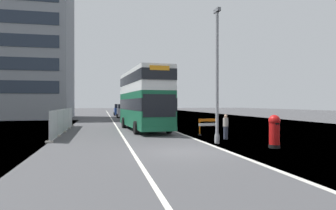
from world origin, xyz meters
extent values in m
cube|color=#424244|center=(0.00, 0.00, -0.05)|extent=(140.00, 280.00, 0.10)
cube|color=#B2AFA8|center=(2.12, 0.00, 0.00)|extent=(0.24, 196.00, 0.01)
cube|color=silver|center=(-2.38, 0.00, 0.00)|extent=(0.16, 168.00, 0.01)
cube|color=#145638|center=(-0.28, 12.04, 1.80)|extent=(3.36, 10.82, 2.90)
cube|color=silver|center=(-0.28, 12.04, 3.45)|extent=(3.36, 10.82, 0.40)
cube|color=silver|center=(-0.28, 12.04, 4.38)|extent=(3.33, 10.71, 1.47)
cube|color=black|center=(-0.28, 12.04, 2.23)|extent=(3.40, 10.93, 0.93)
cube|color=black|center=(-0.28, 12.04, 4.38)|extent=(3.38, 10.87, 0.81)
cube|color=black|center=(0.13, 6.71, 2.16)|extent=(2.35, 0.24, 1.59)
cube|color=orange|center=(0.13, 6.71, 4.79)|extent=(1.41, 0.17, 0.32)
cube|color=#145638|center=(-0.28, 12.04, 0.53)|extent=(3.40, 10.93, 0.36)
cylinder|color=black|center=(-1.31, 8.65, 0.50)|extent=(0.38, 1.02, 1.00)
cylinder|color=black|center=(1.25, 8.85, 0.50)|extent=(0.38, 1.02, 1.00)
cylinder|color=black|center=(-1.78, 14.87, 0.50)|extent=(0.38, 1.02, 1.00)
cylinder|color=black|center=(0.78, 15.06, 0.50)|extent=(0.38, 1.02, 1.00)
cylinder|color=gray|center=(2.70, 2.46, 3.78)|extent=(0.18, 0.18, 7.56)
cube|color=slate|center=(2.70, 2.46, 7.68)|extent=(0.20, 0.70, 0.20)
cylinder|color=gray|center=(2.70, 2.46, 0.25)|extent=(0.29, 0.29, 0.50)
cylinder|color=black|center=(4.94, 0.13, 0.09)|extent=(0.58, 0.58, 0.18)
cylinder|color=#AD0F0F|center=(4.94, 0.13, 0.80)|extent=(0.54, 0.54, 1.24)
sphere|color=#AD0F0F|center=(4.94, 0.13, 1.42)|extent=(0.60, 0.60, 0.60)
cube|color=black|center=(4.94, -0.15, 1.28)|extent=(0.22, 0.03, 0.07)
cube|color=orange|center=(3.84, 7.04, 1.09)|extent=(1.54, 0.12, 0.20)
cube|color=white|center=(3.84, 7.04, 0.77)|extent=(1.54, 0.12, 0.20)
cube|color=orange|center=(3.14, 7.02, 0.55)|extent=(0.07, 0.07, 1.09)
cube|color=black|center=(3.14, 7.02, 0.04)|extent=(0.15, 0.44, 0.08)
cube|color=orange|center=(4.53, 7.06, 0.55)|extent=(0.07, 0.07, 1.09)
cube|color=black|center=(4.53, 7.06, 0.04)|extent=(0.15, 0.44, 0.08)
cube|color=#A8AAAD|center=(-6.81, 6.42, 0.95)|extent=(0.04, 3.26, 1.81)
cube|color=#A8AAAD|center=(-6.81, 9.82, 0.95)|extent=(0.04, 3.26, 1.81)
cube|color=#A8AAAD|center=(-6.81, 13.22, 0.95)|extent=(0.04, 3.26, 1.81)
cube|color=#A8AAAD|center=(-6.81, 16.62, 0.95)|extent=(0.04, 3.26, 1.81)
cylinder|color=#939699|center=(-6.81, 4.72, 0.95)|extent=(0.06, 0.06, 1.91)
cube|color=gray|center=(-6.81, 4.72, 0.06)|extent=(0.44, 0.20, 0.12)
cylinder|color=#939699|center=(-6.81, 8.12, 0.95)|extent=(0.06, 0.06, 1.91)
cube|color=gray|center=(-6.81, 8.12, 0.06)|extent=(0.44, 0.20, 0.12)
cylinder|color=#939699|center=(-6.81, 11.52, 0.95)|extent=(0.06, 0.06, 1.91)
cube|color=gray|center=(-6.81, 11.52, 0.06)|extent=(0.44, 0.20, 0.12)
cylinder|color=#939699|center=(-6.81, 14.92, 0.95)|extent=(0.06, 0.06, 1.91)
cube|color=gray|center=(-6.81, 14.92, 0.06)|extent=(0.44, 0.20, 0.12)
cylinder|color=#939699|center=(-6.81, 18.32, 0.95)|extent=(0.06, 0.06, 1.91)
cube|color=gray|center=(-6.81, 18.32, 0.06)|extent=(0.44, 0.20, 0.12)
cube|color=gray|center=(-0.28, 26.90, 0.76)|extent=(1.88, 4.12, 1.16)
cube|color=black|center=(-0.28, 26.90, 1.70)|extent=(1.73, 2.27, 0.72)
cylinder|color=black|center=(0.66, 28.18, 0.30)|extent=(0.20, 0.60, 0.60)
cylinder|color=black|center=(-1.22, 28.18, 0.30)|extent=(0.20, 0.60, 0.60)
cylinder|color=black|center=(0.66, 25.63, 0.30)|extent=(0.20, 0.60, 0.60)
cylinder|color=black|center=(-1.22, 25.63, 0.30)|extent=(0.20, 0.60, 0.60)
cube|color=gray|center=(-0.41, 36.28, 0.84)|extent=(1.82, 4.17, 1.32)
cube|color=black|center=(-0.41, 36.28, 1.84)|extent=(1.67, 2.30, 0.67)
cylinder|color=black|center=(0.50, 37.57, 0.30)|extent=(0.20, 0.60, 0.60)
cylinder|color=black|center=(-1.32, 37.57, 0.30)|extent=(0.20, 0.60, 0.60)
cylinder|color=black|center=(0.50, 34.99, 0.30)|extent=(0.20, 0.60, 0.60)
cylinder|color=black|center=(-1.32, 34.99, 0.30)|extent=(0.20, 0.60, 0.60)
cube|color=navy|center=(-0.51, 45.81, 0.82)|extent=(1.85, 3.94, 1.29)
cube|color=black|center=(-0.51, 45.81, 1.83)|extent=(1.70, 2.17, 0.72)
cylinder|color=black|center=(0.41, 47.03, 0.30)|extent=(0.20, 0.60, 0.60)
cylinder|color=black|center=(-1.44, 47.03, 0.30)|extent=(0.20, 0.60, 0.60)
cylinder|color=black|center=(0.41, 44.59, 0.30)|extent=(0.20, 0.60, 0.60)
cylinder|color=black|center=(-1.44, 44.59, 0.30)|extent=(0.20, 0.60, 0.60)
cylinder|color=#4C3D2D|center=(-11.64, 40.92, 2.06)|extent=(0.43, 0.43, 4.13)
cylinder|color=#4C3D2D|center=(-10.98, 40.98, 4.22)|extent=(1.50, 0.34, 1.46)
cylinder|color=#4C3D2D|center=(-11.35, 41.47, 3.78)|extent=(0.80, 1.28, 1.70)
cylinder|color=#4C3D2D|center=(-11.73, 41.38, 2.67)|extent=(0.34, 1.04, 0.91)
cylinder|color=#4C3D2D|center=(-12.24, 41.38, 2.97)|extent=(1.42, 1.17, 1.33)
cylinder|color=#4C3D2D|center=(-12.00, 40.83, 3.08)|extent=(0.86, 0.33, 1.11)
cylinder|color=#4C3D2D|center=(-11.87, 40.37, 3.72)|extent=(0.62, 1.24, 1.24)
cylinder|color=#4C3D2D|center=(-11.37, 40.55, 3.66)|extent=(0.77, 0.96, 1.02)
cylinder|color=#4C3D2D|center=(-13.30, 33.93, 1.81)|extent=(0.30, 0.30, 3.63)
cylinder|color=#4C3D2D|center=(-12.69, 33.80, 3.89)|extent=(1.35, 0.42, 1.98)
cylinder|color=#4C3D2D|center=(-12.90, 34.63, 2.97)|extent=(0.92, 1.50, 1.06)
cylinder|color=#4C3D2D|center=(-13.78, 34.43, 3.86)|extent=(1.09, 1.11, 1.05)
cylinder|color=#4C3D2D|center=(-13.98, 33.95, 3.89)|extent=(1.44, 0.13, 1.45)
cylinder|color=#4C3D2D|center=(-13.69, 33.39, 3.49)|extent=(0.95, 1.23, 0.98)
cylinder|color=#4C3D2D|center=(-13.11, 33.47, 3.28)|extent=(0.49, 1.03, 1.64)
cylinder|color=#4C3D2D|center=(-12.90, 58.67, 2.23)|extent=(0.39, 0.39, 4.46)
cylinder|color=#4C3D2D|center=(-12.03, 58.62, 4.58)|extent=(1.84, 0.26, 1.20)
cylinder|color=#4C3D2D|center=(-12.59, 59.43, 4.49)|extent=(0.80, 1.66, 1.19)
cylinder|color=#4C3D2D|center=(-13.44, 59.15, 3.67)|extent=(1.25, 1.15, 1.28)
cylinder|color=#4C3D2D|center=(-13.29, 58.29, 3.44)|extent=(0.93, 0.93, 1.31)
cylinder|color=#4C3D2D|center=(-12.61, 58.16, 3.47)|extent=(0.78, 1.17, 1.27)
cylinder|color=#2D3342|center=(4.03, 4.34, 0.41)|extent=(0.29, 0.29, 0.82)
cylinder|color=#B2A89E|center=(4.03, 4.34, 1.10)|extent=(0.34, 0.34, 0.56)
sphere|color=tan|center=(4.03, 4.34, 1.49)|extent=(0.22, 0.22, 0.22)
camera|label=1|loc=(-3.81, -14.14, 2.31)|focal=32.64mm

